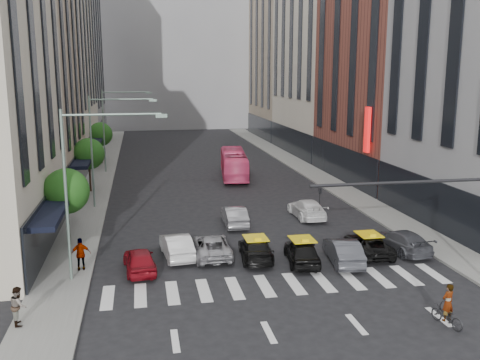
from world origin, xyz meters
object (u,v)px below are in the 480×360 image
streetlamp_mid (103,136)px  taxi_left (256,249)px  streetlamp_near (84,172)px  pedestrian_far (81,254)px  car_red (140,260)px  taxi_center (302,252)px  streetlamp_far (112,120)px  car_white_front (177,246)px  bus (234,164)px  motorcycle (447,316)px  pedestrian_near (18,306)px

streetlamp_mid → taxi_left: streetlamp_mid is taller
streetlamp_near → pedestrian_far: size_ratio=4.88×
car_red → taxi_center: size_ratio=0.94×
streetlamp_mid → taxi_center: 20.35m
car_red → taxi_center: 9.31m
streetlamp_far → car_white_front: size_ratio=2.07×
car_white_front → bus: (7.74, 23.95, 0.73)m
streetlamp_near → motorcycle: size_ratio=5.08×
taxi_center → bus: size_ratio=0.41×
streetlamp_near → car_red: 5.90m
streetlamp_mid → taxi_left: 18.04m
car_white_front → streetlamp_near: bearing=24.2°
car_red → streetlamp_near: bearing=10.8°
streetlamp_mid → car_red: 16.30m
pedestrian_far → car_red: bearing=165.4°
streetlamp_far → pedestrian_near: streetlamp_far is taller
streetlamp_near → car_red: size_ratio=2.24×
streetlamp_near → pedestrian_near: (-2.56, -5.01, -4.89)m
pedestrian_near → streetlamp_near: bearing=-40.8°
streetlamp_near → pedestrian_near: 7.46m
streetlamp_far → motorcycle: size_ratio=5.08×
streetlamp_near → bus: streetlamp_near is taller
car_white_front → pedestrian_near: pedestrian_near is taller
streetlamp_mid → streetlamp_far: 16.00m
streetlamp_mid → taxi_center: bearing=-52.6°
streetlamp_far → taxi_center: 34.21m
car_white_front → motorcycle: bearing=128.4°
taxi_left → pedestrian_far: bearing=7.5°
car_white_front → taxi_center: size_ratio=1.02×
car_white_front → pedestrian_near: bearing=40.5°
streetlamp_near → bus: bearing=64.8°
car_red → bus: bearing=-116.7°
streetlamp_near → streetlamp_far: same height
taxi_left → pedestrian_near: size_ratio=2.62×
car_white_front → pedestrian_far: 5.63m
motorcycle → pedestrian_near: size_ratio=1.03×
car_white_front → bus: bearing=-114.1°
pedestrian_far → streetlamp_near: bearing=107.3°
bus → pedestrian_far: size_ratio=5.65×
car_red → taxi_left: car_red is taller
streetlamp_mid → streetlamp_far: size_ratio=1.00×
car_white_front → streetlamp_mid: bearing=-76.0°
car_red → pedestrian_far: 3.25m
car_red → taxi_left: size_ratio=0.89×
streetlamp_far → car_white_front: 30.00m
bus → streetlamp_mid: bearing=47.5°
streetlamp_mid → taxi_center: (11.94, -15.64, -5.18)m
streetlamp_near → car_red: streetlamp_near is taller
streetlamp_mid → streetlamp_far: same height
taxi_center → car_red: bearing=5.0°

